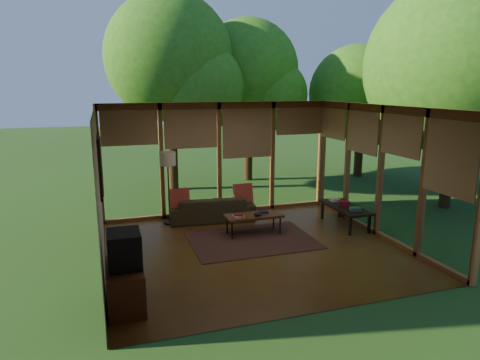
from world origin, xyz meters
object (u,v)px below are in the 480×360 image
object	(u,v)px
floor_lamp	(168,163)
coffee_table	(254,216)
media_cabinet	(125,286)
sofa	(212,208)
side_console	(345,208)
television	(124,249)

from	to	relation	value
floor_lamp	coffee_table	size ratio (longest dim) A/B	1.38
media_cabinet	sofa	bearing A→B (deg)	58.35
media_cabinet	floor_lamp	bearing A→B (deg)	71.67
coffee_table	side_console	bearing A→B (deg)	-2.88
sofa	television	distance (m)	4.11
coffee_table	side_console	world-z (taller)	side_console
coffee_table	side_console	xyz separation A→B (m)	(2.12, -0.11, 0.02)
coffee_table	side_console	size ratio (longest dim) A/B	0.86
sofa	television	xyz separation A→B (m)	(-2.12, -3.48, 0.57)
sofa	side_console	xyz separation A→B (m)	(2.73, -1.31, 0.13)
media_cabinet	side_console	bearing A→B (deg)	24.00
sofa	media_cabinet	world-z (taller)	media_cabinet
media_cabinet	television	world-z (taller)	television
media_cabinet	floor_lamp	size ratio (longest dim) A/B	0.61
sofa	floor_lamp	xyz separation A→B (m)	(-0.97, 0.05, 1.12)
sofa	side_console	distance (m)	3.03
sofa	side_console	size ratio (longest dim) A/B	1.39
sofa	television	bearing A→B (deg)	64.67
television	side_console	size ratio (longest dim) A/B	0.39
media_cabinet	side_console	size ratio (longest dim) A/B	0.71
media_cabinet	floor_lamp	xyz separation A→B (m)	(1.17, 3.53, 1.11)
media_cabinet	television	distance (m)	0.55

